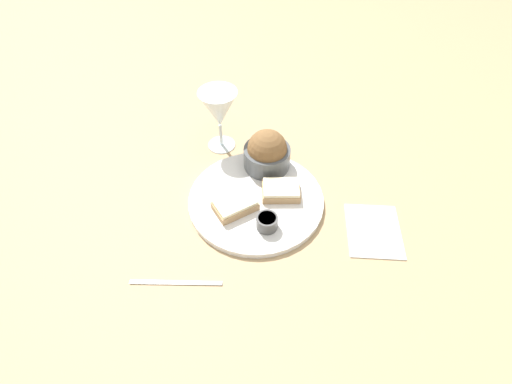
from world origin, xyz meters
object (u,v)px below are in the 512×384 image
(salad_bowl, at_px, (267,153))
(napkin, at_px, (374,230))
(cheese_toast_near, at_px, (235,205))
(fork, at_px, (176,282))
(wine_glass, at_px, (219,110))
(sauce_ramekin, at_px, (267,222))
(cheese_toast_far, at_px, (281,190))

(salad_bowl, bearing_deg, napkin, 138.68)
(cheese_toast_near, xyz_separation_m, fork, (0.11, 0.17, -0.02))
(cheese_toast_near, relative_size, wine_glass, 0.67)
(sauce_ramekin, height_order, cheese_toast_near, sauce_ramekin)
(wine_glass, relative_size, napkin, 1.07)
(salad_bowl, height_order, cheese_toast_near, salad_bowl)
(salad_bowl, bearing_deg, fork, 58.82)
(napkin, height_order, fork, same)
(salad_bowl, relative_size, sauce_ramekin, 2.43)
(sauce_ramekin, xyz_separation_m, wine_glass, (0.11, -0.28, 0.08))
(sauce_ramekin, relative_size, cheese_toast_far, 0.53)
(sauce_ramekin, relative_size, fork, 0.25)
(sauce_ramekin, height_order, cheese_toast_far, sauce_ramekin)
(wine_glass, height_order, fork, wine_glass)
(cheese_toast_far, height_order, wine_glass, wine_glass)
(cheese_toast_near, bearing_deg, wine_glass, -80.46)
(salad_bowl, distance_m, wine_glass, 0.16)
(cheese_toast_far, bearing_deg, napkin, 152.88)
(cheese_toast_far, xyz_separation_m, fork, (0.22, 0.22, -0.02))
(cheese_toast_near, relative_size, cheese_toast_far, 1.26)
(salad_bowl, xyz_separation_m, cheese_toast_near, (0.08, 0.14, -0.03))
(salad_bowl, bearing_deg, cheese_toast_far, 106.42)
(sauce_ramekin, bearing_deg, salad_bowl, -92.29)
(cheese_toast_near, relative_size, napkin, 0.72)
(salad_bowl, height_order, fork, salad_bowl)
(cheese_toast_far, xyz_separation_m, wine_glass, (0.14, -0.19, 0.08))
(sauce_ramekin, bearing_deg, cheese_toast_far, -111.17)
(wine_glass, xyz_separation_m, fork, (0.07, 0.40, -0.11))
(wine_glass, xyz_separation_m, napkin, (-0.34, 0.29, -0.11))
(cheese_toast_far, distance_m, wine_glass, 0.25)
(salad_bowl, bearing_deg, sauce_ramekin, 87.71)
(napkin, bearing_deg, cheese_toast_near, -10.98)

